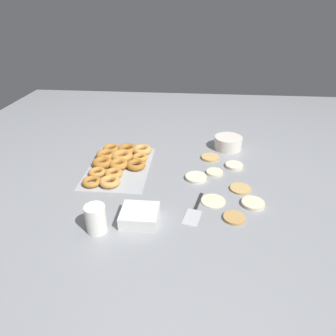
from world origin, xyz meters
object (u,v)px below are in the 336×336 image
Objects in this scene: pancake_2 at (215,172)px; donut_tray at (119,161)px; pancake_5 at (253,203)px; pancake_6 at (213,201)px; paper_cup at (96,219)px; spatula at (193,213)px; batter_bowl at (228,143)px; pancake_7 at (196,177)px; container_stack at (140,216)px; pancake_1 at (234,166)px; pancake_4 at (234,218)px; pancake_0 at (240,189)px; pancake_3 at (210,158)px.

donut_tray reaches higher than pancake_2.
pancake_6 is (-0.01, -0.16, -0.00)m from pancake_5.
paper_cup is (0.50, 0.04, 0.04)m from donut_tray.
batter_bowl is at bearing 176.48° from spatula.
paper_cup reaches higher than pancake_7.
batter_bowl reaches higher than container_stack.
pancake_6 is (0.31, -0.12, -0.00)m from pancake_1.
pancake_1 is 0.22m from batter_bowl.
batter_bowl is (-0.64, 0.03, 0.03)m from pancake_4.
pancake_4 is at bearing 27.82° from pancake_7.
pancake_0 is at bearing 120.01° from paper_cup.
pancake_7 is 0.72× the size of container_stack.
paper_cup is at bearing -70.38° from pancake_5.
pancake_6 is at bearing -10.97° from batter_bowl.
pancake_1 and pancake_5 have the same top height.
pancake_4 is 0.32m from pancake_7.
spatula is at bearing -1.56° from pancake_7.
pancake_3 is 0.49m from spatula.
pancake_3 is 0.50m from pancake_4.
pancake_4 is 0.13m from pancake_6.
pancake_0 is 0.90× the size of pancake_6.
container_stack is at bearing 23.25° from donut_tray.
pancake_2 is 0.80× the size of pancake_7.
donut_tray is at bearing -95.28° from pancake_2.
batter_bowl is 0.92m from paper_cup.
spatula is at bearing 110.23° from paper_cup.
pancake_2 is (0.07, -0.10, -0.00)m from pancake_1.
batter_bowl is at bearing 177.66° from pancake_4.
pancake_7 reaches higher than pancake_0.
paper_cup reaches higher than spatula.
pancake_1 is at bearing -178.10° from pancake_0.
container_stack is (0.39, -0.30, 0.02)m from pancake_2.
pancake_2 is at bearing -54.12° from pancake_1.
donut_tray reaches higher than pancake_3.
pancake_3 is (-0.08, -0.12, -0.00)m from pancake_1.
batter_bowl is (-0.54, -0.06, 0.03)m from pancake_5.
pancake_0 is 0.98× the size of pancake_3.
pancake_0 is 0.43m from batter_bowl.
paper_cup reaches higher than batter_bowl.
pancake_7 is 0.44× the size of spatula.
batter_bowl reaches higher than spatula.
pancake_4 is at bearing 54.60° from donut_tray.
container_stack reaches higher than pancake_7.
pancake_7 is at bearing -157.08° from pancake_6.
pancake_1 is 0.77m from paper_cup.
container_stack is (0.68, -0.39, -0.01)m from batter_bowl.
pancake_2 is 0.30m from batter_bowl.
pancake_0 is 0.17m from pancake_2.
pancake_0 is 0.40× the size of spatula.
pancake_0 is 0.86× the size of paper_cup.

